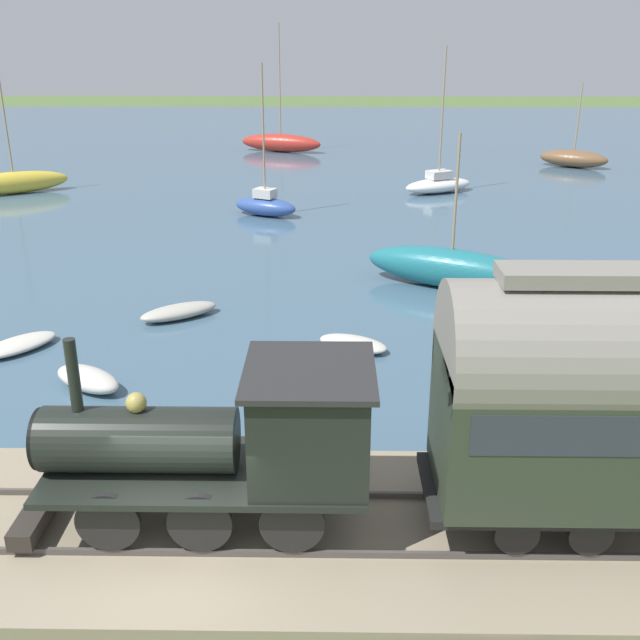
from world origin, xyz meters
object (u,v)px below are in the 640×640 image
Objects in this scene: sailboat_red at (281,142)px; rowboat_far_out at (18,345)px; sailboat_brown at (574,158)px; rowboat_near_shore at (353,344)px; sailboat_teal at (451,268)px; rowboat_mid_harbor at (179,312)px; sailboat_white at (438,184)px; rowboat_off_pier at (88,379)px; sailboat_blue at (265,204)px; steam_locomotive at (237,436)px; sailboat_yellow at (14,182)px.

sailboat_red is 38.75m from rowboat_far_out.
rowboat_near_shore is at bearing -176.43° from sailboat_brown.
sailboat_brown is 2.35× the size of rowboat_near_shore.
sailboat_teal reaches higher than rowboat_mid_harbor.
rowboat_off_pier is at bearing 126.87° from sailboat_white.
rowboat_far_out is (-23.05, 15.36, -0.34)m from sailboat_white.
rowboat_off_pier is (-34.26, 22.90, -0.32)m from sailboat_brown.
rowboat_near_shore is at bearing -34.77° from rowboat_off_pier.
sailboat_white is at bearing 20.68° from sailboat_teal.
rowboat_mid_harbor reaches higher than rowboat_far_out.
sailboat_teal is 13.60m from sailboat_blue.
sailboat_teal is 13.62m from rowboat_off_pier.
sailboat_blue is 18.14m from rowboat_far_out.
sailboat_blue is at bearing 39.41° from rowboat_near_shore.
sailboat_blue is at bearing 25.59° from rowboat_off_pier.
rowboat_near_shore is (-22.82, 5.51, -0.33)m from sailboat_white.
sailboat_brown reaches higher than rowboat_near_shore.
sailboat_white reaches higher than sailboat_teal.
steam_locomotive is at bearing 139.26° from sailboat_white.
sailboat_blue is (-21.22, -0.57, -0.13)m from sailboat_red.
sailboat_brown is at bearing -0.55° from rowboat_near_shore.
rowboat_near_shore is (2.67, -7.02, -0.09)m from rowboat_off_pier.
rowboat_mid_harbor is at bearing -162.93° from sailboat_red.
rowboat_mid_harbor is at bearing 92.30° from rowboat_near_shore.
sailboat_teal is 9.88m from rowboat_mid_harbor.
sailboat_brown is 0.79× the size of sailboat_yellow.
sailboat_red is at bearing 30.92° from rowboat_off_pier.
rowboat_off_pier is at bearing 137.02° from rowboat_near_shore.
rowboat_far_out is (-17.16, 5.86, -0.40)m from sailboat_blue.
rowboat_far_out is at bearing 117.48° from rowboat_near_shore.
sailboat_red reaches higher than rowboat_off_pier.
rowboat_near_shore is at bearing -154.42° from sailboat_red.
rowboat_near_shore is (-31.59, 15.89, -0.41)m from sailboat_brown.
sailboat_red reaches higher than rowboat_far_out.
sailboat_white reaches higher than sailboat_yellow.
steam_locomotive is 2.40× the size of rowboat_far_out.
sailboat_white is 1.25× the size of sailboat_teal.
steam_locomotive is 2.32× the size of rowboat_mid_harbor.
sailboat_blue reaches higher than steam_locomotive.
sailboat_teal is at bearing -146.95° from sailboat_red.
rowboat_far_out is (-38.39, 5.29, -0.53)m from sailboat_red.
sailboat_red reaches higher than sailboat_brown.
sailboat_blue is at bearing -71.10° from rowboat_far_out.
sailboat_white is 3.08× the size of rowboat_far_out.
sailboat_brown reaches higher than rowboat_far_out.
sailboat_red is at bearing 32.97° from rowboat_near_shore.
sailboat_white is 1.09× the size of sailboat_blue.
sailboat_blue reaches higher than rowboat_near_shore.
sailboat_brown reaches higher than rowboat_off_pier.
steam_locomotive is at bearing -175.47° from sailboat_teal.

